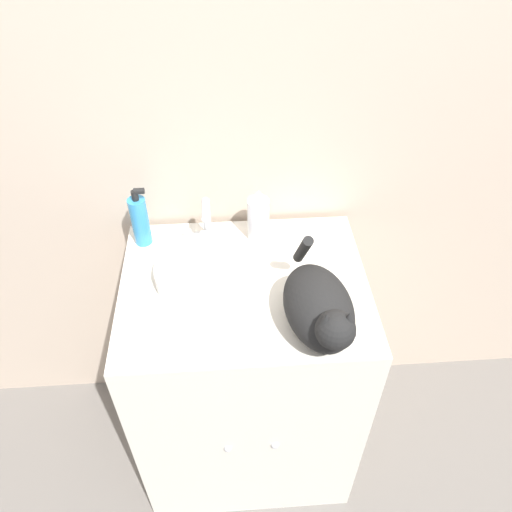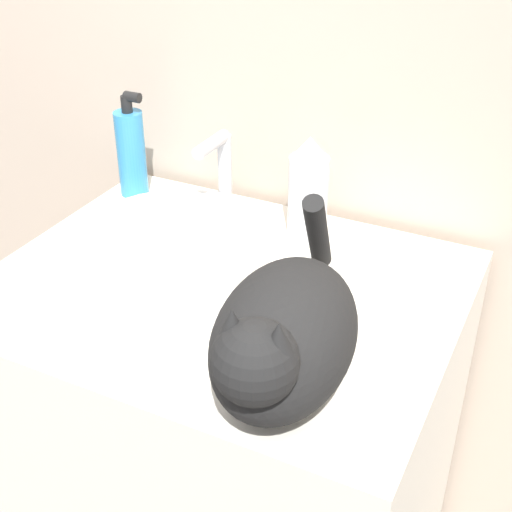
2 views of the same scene
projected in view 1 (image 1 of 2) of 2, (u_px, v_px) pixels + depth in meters
The scene contains 8 objects.
ground_plane at pixel (252, 510), 1.82m from camera, with size 8.00×8.00×0.00m, color slate.
wall_back at pixel (236, 116), 1.41m from camera, with size 6.00×0.05×2.50m.
vanity_cabinet at pixel (246, 374), 1.72m from camera, with size 0.70×0.58×0.90m.
sink_basin at pixel (208, 271), 1.41m from camera, with size 0.30×0.30×0.05m.
faucet at pixel (207, 224), 1.49m from camera, with size 0.15×0.10×0.16m.
cat at pixel (320, 309), 1.23m from camera, with size 0.20×0.36×0.21m.
soap_bottle at pixel (140, 220), 1.48m from camera, with size 0.06×0.05×0.20m.
spray_bottle at pixel (258, 215), 1.50m from camera, with size 0.07×0.07×0.18m.
Camera 1 is at (-0.04, -0.69, 1.92)m, focal length 35.00 mm.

